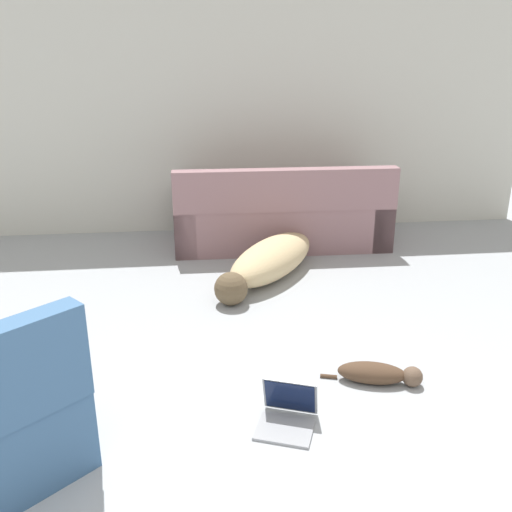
% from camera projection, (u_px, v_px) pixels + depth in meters
% --- Properties ---
extents(wall_back, '(6.72, 0.06, 2.65)m').
position_uv_depth(wall_back, '(205.00, 101.00, 5.67)').
color(wall_back, beige).
rests_on(wall_back, ground_plane).
extents(couch, '(2.06, 0.82, 0.82)m').
position_uv_depth(couch, '(281.00, 218.00, 5.55)').
color(couch, gray).
rests_on(couch, ground_plane).
extents(dog, '(1.11, 1.45, 0.31)m').
position_uv_depth(dog, '(269.00, 261.00, 4.80)').
color(dog, tan).
rests_on(dog, ground_plane).
extents(cat, '(0.59, 0.26, 0.12)m').
position_uv_depth(cat, '(379.00, 374.00, 3.33)').
color(cat, '#473323').
rests_on(cat, ground_plane).
extents(laptop_open, '(0.37, 0.38, 0.23)m').
position_uv_depth(laptop_open, '(288.00, 410.00, 2.98)').
color(laptop_open, gray).
rests_on(laptop_open, ground_plane).
extents(side_chair, '(0.82, 0.82, 0.85)m').
position_uv_depth(side_chair, '(10.00, 422.00, 2.56)').
color(side_chair, '#385B84').
rests_on(side_chair, ground_plane).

